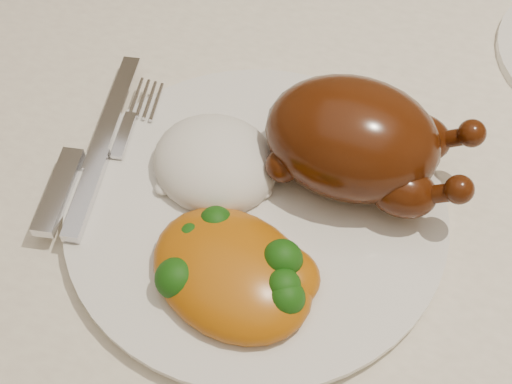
% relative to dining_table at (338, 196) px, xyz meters
% --- Properties ---
extents(dining_table, '(1.60, 0.90, 0.76)m').
position_rel_dining_table_xyz_m(dining_table, '(0.00, 0.00, 0.00)').
color(dining_table, brown).
rests_on(dining_table, floor).
extents(tablecloth, '(1.73, 1.03, 0.18)m').
position_rel_dining_table_xyz_m(tablecloth, '(0.00, 0.00, 0.07)').
color(tablecloth, white).
rests_on(tablecloth, dining_table).
extents(dinner_plate, '(0.31, 0.31, 0.01)m').
position_rel_dining_table_xyz_m(dinner_plate, '(-0.05, -0.12, 0.11)').
color(dinner_plate, white).
rests_on(dinner_plate, tablecloth).
extents(roast_chicken, '(0.17, 0.11, 0.09)m').
position_rel_dining_table_xyz_m(roast_chicken, '(0.02, -0.06, 0.16)').
color(roast_chicken, '#4C1E08').
rests_on(roast_chicken, dinner_plate).
extents(rice_mound, '(0.12, 0.12, 0.06)m').
position_rel_dining_table_xyz_m(rice_mound, '(-0.09, -0.09, 0.13)').
color(rice_mound, white).
rests_on(rice_mound, dinner_plate).
extents(mac_and_cheese, '(0.16, 0.14, 0.05)m').
position_rel_dining_table_xyz_m(mac_and_cheese, '(-0.04, -0.18, 0.13)').
color(mac_and_cheese, '#CC6D0D').
rests_on(mac_and_cheese, dinner_plate).
extents(cutlery, '(0.06, 0.20, 0.01)m').
position_rel_dining_table_xyz_m(cutlery, '(-0.19, -0.13, 0.12)').
color(cutlery, silver).
rests_on(cutlery, dinner_plate).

